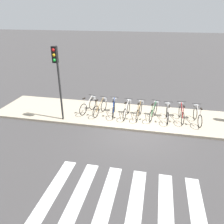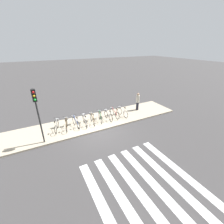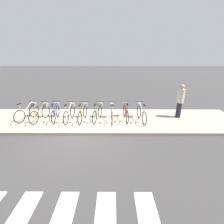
{
  "view_description": "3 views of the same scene",
  "coord_description": "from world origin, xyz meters",
  "px_view_note": "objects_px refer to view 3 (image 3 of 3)",
  "views": [
    {
      "loc": [
        0.76,
        -9.3,
        5.31
      ],
      "look_at": [
        -1.29,
        0.37,
        0.78
      ],
      "focal_mm": 35.0,
      "sensor_mm": 36.0,
      "label": 1
    },
    {
      "loc": [
        -3.79,
        -9.36,
        6.3
      ],
      "look_at": [
        1.24,
        0.21,
        1.34
      ],
      "focal_mm": 24.0,
      "sensor_mm": 36.0,
      "label": 2
    },
    {
      "loc": [
        1.5,
        -5.7,
        3.15
      ],
      "look_at": [
        1.46,
        0.59,
        0.87
      ],
      "focal_mm": 24.0,
      "sensor_mm": 36.0,
      "label": 3
    }
  ],
  "objects_px": {
    "parked_bicycle_8": "(141,112)",
    "parked_bicycle_3": "(70,112)",
    "parked_bicycle_1": "(41,112)",
    "pedestrian": "(180,100)",
    "parked_bicycle_5": "(98,112)",
    "parked_bicycle_6": "(112,112)",
    "parked_bicycle_7": "(126,111)",
    "parked_bicycle_0": "(28,111)",
    "parked_bicycle_4": "(83,112)",
    "parked_bicycle_2": "(56,112)"
  },
  "relations": [
    {
      "from": "parked_bicycle_2",
      "to": "parked_bicycle_7",
      "type": "height_order",
      "value": "same"
    },
    {
      "from": "parked_bicycle_8",
      "to": "parked_bicycle_6",
      "type": "bearing_deg",
      "value": -178.8
    },
    {
      "from": "parked_bicycle_4",
      "to": "parked_bicycle_8",
      "type": "distance_m",
      "value": 2.95
    },
    {
      "from": "parked_bicycle_5",
      "to": "parked_bicycle_8",
      "type": "xyz_separation_m",
      "value": [
        2.19,
        -0.05,
        0.0
      ]
    },
    {
      "from": "parked_bicycle_2",
      "to": "parked_bicycle_5",
      "type": "distance_m",
      "value": 2.17
    },
    {
      "from": "parked_bicycle_1",
      "to": "parked_bicycle_0",
      "type": "bearing_deg",
      "value": 170.26
    },
    {
      "from": "parked_bicycle_6",
      "to": "parked_bicycle_7",
      "type": "relative_size",
      "value": 1.0
    },
    {
      "from": "parked_bicycle_3",
      "to": "parked_bicycle_5",
      "type": "xyz_separation_m",
      "value": [
        1.43,
        0.06,
        0.0
      ]
    },
    {
      "from": "parked_bicycle_1",
      "to": "parked_bicycle_5",
      "type": "relative_size",
      "value": 1.0
    },
    {
      "from": "parked_bicycle_6",
      "to": "pedestrian",
      "type": "xyz_separation_m",
      "value": [
        3.57,
        0.45,
        0.51
      ]
    },
    {
      "from": "parked_bicycle_3",
      "to": "parked_bicycle_7",
      "type": "xyz_separation_m",
      "value": [
        2.84,
        0.15,
        0.0
      ]
    },
    {
      "from": "parked_bicycle_1",
      "to": "parked_bicycle_5",
      "type": "height_order",
      "value": "same"
    },
    {
      "from": "parked_bicycle_0",
      "to": "parked_bicycle_4",
      "type": "distance_m",
      "value": 2.87
    },
    {
      "from": "parked_bicycle_7",
      "to": "parked_bicycle_8",
      "type": "relative_size",
      "value": 1.0
    },
    {
      "from": "parked_bicycle_8",
      "to": "parked_bicycle_0",
      "type": "bearing_deg",
      "value": 178.69
    },
    {
      "from": "parked_bicycle_2",
      "to": "parked_bicycle_7",
      "type": "bearing_deg",
      "value": 1.19
    },
    {
      "from": "parked_bicycle_3",
      "to": "parked_bicycle_8",
      "type": "distance_m",
      "value": 3.62
    },
    {
      "from": "parked_bicycle_5",
      "to": "parked_bicycle_6",
      "type": "distance_m",
      "value": 0.71
    },
    {
      "from": "parked_bicycle_5",
      "to": "parked_bicycle_7",
      "type": "bearing_deg",
      "value": 3.61
    },
    {
      "from": "parked_bicycle_5",
      "to": "pedestrian",
      "type": "xyz_separation_m",
      "value": [
        4.28,
        0.37,
        0.51
      ]
    },
    {
      "from": "parked_bicycle_8",
      "to": "parked_bicycle_3",
      "type": "bearing_deg",
      "value": -179.78
    },
    {
      "from": "parked_bicycle_0",
      "to": "parked_bicycle_3",
      "type": "height_order",
      "value": "same"
    },
    {
      "from": "parked_bicycle_5",
      "to": "parked_bicycle_7",
      "type": "relative_size",
      "value": 0.98
    },
    {
      "from": "parked_bicycle_4",
      "to": "parked_bicycle_6",
      "type": "distance_m",
      "value": 1.46
    },
    {
      "from": "parked_bicycle_5",
      "to": "pedestrian",
      "type": "bearing_deg",
      "value": 5.0
    },
    {
      "from": "parked_bicycle_0",
      "to": "parked_bicycle_5",
      "type": "bearing_deg",
      "value": -1.33
    },
    {
      "from": "parked_bicycle_8",
      "to": "parked_bicycle_1",
      "type": "bearing_deg",
      "value": 179.9
    },
    {
      "from": "parked_bicycle_1",
      "to": "pedestrian",
      "type": "relative_size",
      "value": 0.86
    },
    {
      "from": "parked_bicycle_4",
      "to": "parked_bicycle_5",
      "type": "distance_m",
      "value": 0.76
    },
    {
      "from": "parked_bicycle_2",
      "to": "parked_bicycle_8",
      "type": "distance_m",
      "value": 4.36
    },
    {
      "from": "parked_bicycle_1",
      "to": "pedestrian",
      "type": "xyz_separation_m",
      "value": [
        7.18,
        0.41,
        0.51
      ]
    },
    {
      "from": "parked_bicycle_0",
      "to": "parked_bicycle_8",
      "type": "distance_m",
      "value": 5.82
    },
    {
      "from": "parked_bicycle_6",
      "to": "parked_bicycle_7",
      "type": "distance_m",
      "value": 0.73
    },
    {
      "from": "parked_bicycle_4",
      "to": "parked_bicycle_5",
      "type": "xyz_separation_m",
      "value": [
        0.76,
        0.06,
        0.0
      ]
    },
    {
      "from": "parked_bicycle_0",
      "to": "pedestrian",
      "type": "bearing_deg",
      "value": 2.11
    },
    {
      "from": "parked_bicycle_4",
      "to": "pedestrian",
      "type": "relative_size",
      "value": 0.88
    },
    {
      "from": "parked_bicycle_1",
      "to": "parked_bicycle_4",
      "type": "height_order",
      "value": "same"
    },
    {
      "from": "parked_bicycle_7",
      "to": "pedestrian",
      "type": "xyz_separation_m",
      "value": [
        2.86,
        0.29,
        0.51
      ]
    },
    {
      "from": "parked_bicycle_1",
      "to": "pedestrian",
      "type": "bearing_deg",
      "value": 3.3
    },
    {
      "from": "parked_bicycle_2",
      "to": "parked_bicycle_0",
      "type": "bearing_deg",
      "value": 177.27
    },
    {
      "from": "parked_bicycle_3",
      "to": "parked_bicycle_4",
      "type": "height_order",
      "value": "same"
    },
    {
      "from": "parked_bicycle_4",
      "to": "pedestrian",
      "type": "height_order",
      "value": "pedestrian"
    },
    {
      "from": "parked_bicycle_5",
      "to": "pedestrian",
      "type": "distance_m",
      "value": 4.32
    },
    {
      "from": "parked_bicycle_7",
      "to": "pedestrian",
      "type": "bearing_deg",
      "value": 5.69
    },
    {
      "from": "parked_bicycle_4",
      "to": "parked_bicycle_7",
      "type": "distance_m",
      "value": 2.18
    },
    {
      "from": "parked_bicycle_1",
      "to": "parked_bicycle_4",
      "type": "distance_m",
      "value": 2.15
    },
    {
      "from": "parked_bicycle_3",
      "to": "parked_bicycle_4",
      "type": "bearing_deg",
      "value": 0.28
    },
    {
      "from": "parked_bicycle_2",
      "to": "parked_bicycle_7",
      "type": "xyz_separation_m",
      "value": [
        3.59,
        0.07,
        0.0
      ]
    },
    {
      "from": "parked_bicycle_1",
      "to": "parked_bicycle_7",
      "type": "xyz_separation_m",
      "value": [
        4.32,
        0.13,
        0.0
      ]
    },
    {
      "from": "parked_bicycle_7",
      "to": "pedestrian",
      "type": "distance_m",
      "value": 2.92
    }
  ]
}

